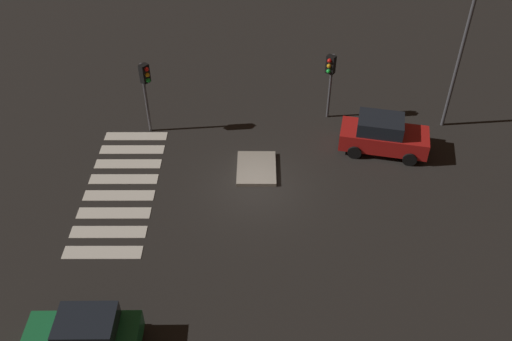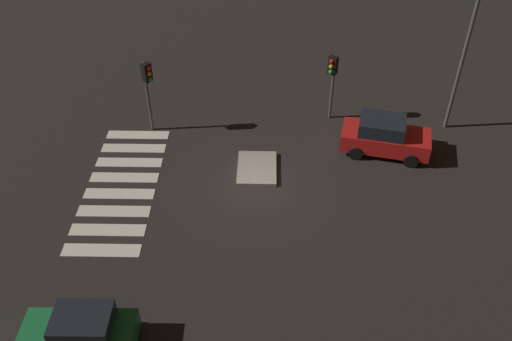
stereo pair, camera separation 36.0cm
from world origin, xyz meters
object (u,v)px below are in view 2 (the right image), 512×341
(street_lamp, at_px, (469,34))
(traffic_light_west, at_px, (333,72))
(traffic_island, at_px, (257,168))
(car_red, at_px, (384,136))
(car_green, at_px, (80,332))
(traffic_light_south, at_px, (147,81))

(street_lamp, bearing_deg, traffic_light_west, -96.14)
(traffic_island, xyz_separation_m, street_lamp, (-3.80, 9.95, 5.19))
(car_red, xyz_separation_m, traffic_light_west, (-2.90, -2.45, 1.91))
(traffic_island, height_order, street_lamp, street_lamp)
(car_green, distance_m, traffic_light_west, 17.20)
(car_green, relative_size, traffic_light_west, 1.04)
(car_red, bearing_deg, traffic_light_west, 142.63)
(car_green, bearing_deg, traffic_island, -121.22)
(traffic_island, height_order, car_red, car_red)
(traffic_light_west, height_order, traffic_light_south, traffic_light_south)
(car_red, height_order, traffic_light_south, traffic_light_south)
(traffic_island, distance_m, street_lamp, 11.85)
(traffic_light_west, relative_size, street_lamp, 0.48)
(car_green, relative_size, car_red, 0.85)
(traffic_light_south, bearing_deg, traffic_island, 9.08)
(car_green, height_order, car_red, car_red)
(traffic_light_west, bearing_deg, car_red, 73.87)
(traffic_island, height_order, traffic_light_south, traffic_light_south)
(car_red, bearing_deg, traffic_light_south, -175.51)
(car_red, bearing_deg, street_lamp, 43.46)
(car_green, distance_m, car_red, 16.47)
(traffic_island, distance_m, traffic_light_west, 6.47)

